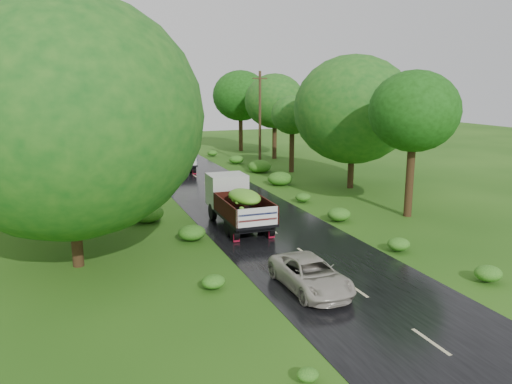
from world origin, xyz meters
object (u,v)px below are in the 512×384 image
truck_far (178,154)px  car (311,274)px  utility_pole (260,119)px  truck_near (237,200)px

truck_far → car: (-0.90, -26.41, -0.79)m
car → truck_far: bearing=87.3°
car → utility_pole: 26.27m
truck_near → utility_pole: 18.12m
truck_near → utility_pole: size_ratio=0.71×
utility_pole → car: bearing=-120.4°
truck_near → truck_far: (0.75, 17.77, -0.00)m
truck_near → car: bearing=-90.1°
car → truck_near: bearing=88.2°
truck_far → truck_near: bearing=-89.9°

